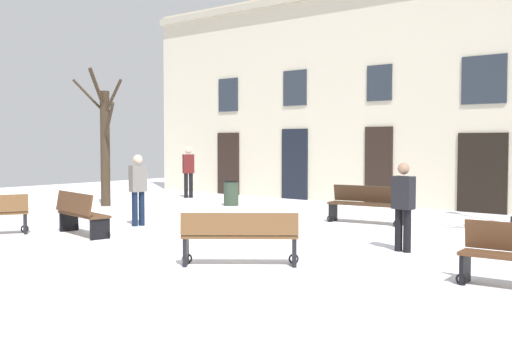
# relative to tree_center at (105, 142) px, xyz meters

# --- Properties ---
(ground_plane) EXTENTS (32.33, 32.33, 0.00)m
(ground_plane) POSITION_rel_tree_center_xyz_m (6.55, -2.17, -1.98)
(ground_plane) COLOR white
(building_facade) EXTENTS (20.21, 0.60, 7.10)m
(building_facade) POSITION_rel_tree_center_xyz_m (6.56, 5.79, 1.61)
(building_facade) COLOR beige
(building_facade) RESTS_ON ground
(tree_center) EXTENTS (1.67, 0.95, 4.18)m
(tree_center) POSITION_rel_tree_center_xyz_m (0.00, 0.00, 0.00)
(tree_center) COLOR #382B1E
(tree_center) RESTS_ON ground
(litter_bin) EXTENTS (0.49, 0.49, 0.77)m
(litter_bin) POSITION_rel_tree_center_xyz_m (2.88, 2.60, -1.59)
(litter_bin) COLOR #2D3D2D
(litter_bin) RESTS_ON ground
(bench_back_to_back_left) EXTENTS (1.90, 0.73, 0.92)m
(bench_back_to_back_left) POSITION_rel_tree_center_xyz_m (8.19, 1.61, -1.50)
(bench_back_to_back_left) COLOR #3D2819
(bench_back_to_back_left) RESTS_ON ground
(bench_near_center_tree) EXTENTS (1.74, 0.79, 0.93)m
(bench_near_center_tree) POSITION_rel_tree_center_xyz_m (4.47, -3.94, -1.51)
(bench_near_center_tree) COLOR #51331E
(bench_near_center_tree) RESTS_ON ground
(bench_near_lamp) EXTENTS (1.72, 1.50, 0.88)m
(bench_near_lamp) POSITION_rel_tree_center_xyz_m (9.18, -4.20, -1.50)
(bench_near_lamp) COLOR brown
(bench_near_lamp) RESTS_ON ground
(person_crossing_plaza) EXTENTS (0.29, 0.42, 1.69)m
(person_crossing_plaza) POSITION_rel_tree_center_xyz_m (4.26, -2.22, -1.04)
(person_crossing_plaza) COLOR black
(person_crossing_plaza) RESTS_ON ground
(person_strolling) EXTENTS (0.41, 0.27, 1.61)m
(person_strolling) POSITION_rel_tree_center_xyz_m (10.62, -1.36, -1.09)
(person_strolling) COLOR black
(person_strolling) RESTS_ON ground
(person_by_shop_door) EXTENTS (0.38, 0.44, 1.81)m
(person_by_shop_door) POSITION_rel_tree_center_xyz_m (-0.03, 3.57, -0.96)
(person_by_shop_door) COLOR black
(person_by_shop_door) RESTS_ON ground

